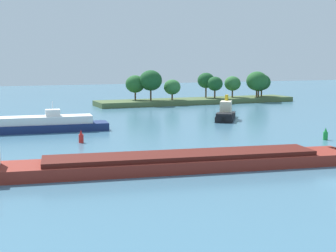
{
  "coord_description": "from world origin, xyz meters",
  "views": [
    {
      "loc": [
        -33.4,
        -34.19,
        11.88
      ],
      "look_at": [
        -4.12,
        37.11,
        1.2
      ],
      "focal_mm": 50.53,
      "sensor_mm": 36.0,
      "label": 1
    }
  ],
  "objects_px": {
    "cargo_barge": "(162,162)",
    "channel_buoy_red": "(81,137)",
    "white_riverboat": "(34,125)",
    "channel_buoy_green": "(325,135)",
    "tugboat": "(226,114)"
  },
  "relations": [
    {
      "from": "cargo_barge",
      "to": "channel_buoy_red",
      "type": "relative_size",
      "value": 22.79
    },
    {
      "from": "white_riverboat",
      "to": "channel_buoy_red",
      "type": "distance_m",
      "value": 14.36
    },
    {
      "from": "channel_buoy_red",
      "to": "channel_buoy_green",
      "type": "relative_size",
      "value": 1.0
    },
    {
      "from": "white_riverboat",
      "to": "channel_buoy_red",
      "type": "xyz_separation_m",
      "value": [
        5.1,
        -13.42,
        -0.41
      ]
    },
    {
      "from": "channel_buoy_red",
      "to": "cargo_barge",
      "type": "bearing_deg",
      "value": -77.76
    },
    {
      "from": "cargo_barge",
      "to": "channel_buoy_red",
      "type": "distance_m",
      "value": 21.24
    },
    {
      "from": "tugboat",
      "to": "channel_buoy_green",
      "type": "height_order",
      "value": "tugboat"
    },
    {
      "from": "cargo_barge",
      "to": "channel_buoy_green",
      "type": "distance_m",
      "value": 31.54
    },
    {
      "from": "tugboat",
      "to": "channel_buoy_red",
      "type": "bearing_deg",
      "value": -154.34
    },
    {
      "from": "cargo_barge",
      "to": "white_riverboat",
      "type": "distance_m",
      "value": 35.49
    },
    {
      "from": "channel_buoy_red",
      "to": "channel_buoy_green",
      "type": "xyz_separation_m",
      "value": [
        34.69,
        -11.62,
        0.0
      ]
    },
    {
      "from": "cargo_barge",
      "to": "tugboat",
      "type": "relative_size",
      "value": 3.8
    },
    {
      "from": "tugboat",
      "to": "channel_buoy_red",
      "type": "relative_size",
      "value": 5.99
    },
    {
      "from": "white_riverboat",
      "to": "channel_buoy_red",
      "type": "bearing_deg",
      "value": -69.17
    },
    {
      "from": "white_riverboat",
      "to": "channel_buoy_green",
      "type": "bearing_deg",
      "value": -32.17
    }
  ]
}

